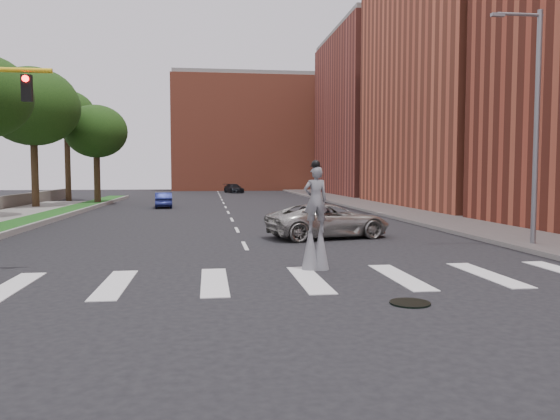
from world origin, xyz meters
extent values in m
plane|color=black|center=(0.00, 0.00, 0.00)|extent=(160.00, 160.00, 0.00)
cube|color=#154714|center=(-11.50, 20.00, 0.12)|extent=(2.00, 60.00, 0.25)
cube|color=gray|center=(-10.45, 20.00, 0.14)|extent=(0.20, 60.00, 0.28)
cube|color=slate|center=(12.50, 25.00, 0.09)|extent=(5.00, 90.00, 0.18)
cylinder|color=black|center=(3.00, -2.00, 0.02)|extent=(0.90, 0.90, 0.04)
cube|color=#B85539|center=(22.00, 30.00, 12.00)|extent=(16.00, 22.00, 24.00)
cube|color=brown|center=(22.00, 54.00, 10.00)|extent=(16.00, 22.00, 20.00)
cube|color=#B85539|center=(6.00, 78.00, 9.00)|extent=(26.00, 14.00, 18.00)
cylinder|color=slate|center=(11.00, 6.00, 4.50)|extent=(0.20, 0.20, 9.00)
cylinder|color=slate|center=(10.20, 6.00, 8.80)|extent=(1.80, 0.12, 0.12)
cube|color=slate|center=(9.30, 6.00, 8.75)|extent=(0.50, 0.18, 0.12)
cube|color=black|center=(-6.50, 3.00, 5.30)|extent=(0.28, 0.18, 0.75)
cylinder|color=#FF0C0C|center=(-6.50, 2.90, 5.55)|extent=(0.18, 0.06, 0.18)
cylinder|color=#2F2113|center=(1.90, 2.48, 0.56)|extent=(0.07, 0.07, 1.13)
cylinder|color=#2F2113|center=(1.58, 2.45, 0.56)|extent=(0.07, 0.07, 1.13)
cone|color=slate|center=(1.90, 2.48, 0.70)|extent=(0.52, 0.52, 1.41)
cone|color=slate|center=(1.58, 2.45, 0.70)|extent=(0.52, 0.52, 1.41)
imported|color=slate|center=(1.74, 2.46, 2.11)|extent=(0.75, 0.53, 1.96)
sphere|color=black|center=(1.74, 2.46, 3.15)|extent=(0.26, 0.26, 0.26)
cylinder|color=black|center=(1.74, 2.46, 3.10)|extent=(0.34, 0.34, 0.02)
cube|color=gold|center=(1.73, 2.60, 2.65)|extent=(0.22, 0.05, 0.10)
imported|color=#A9A69F|center=(3.87, 10.21, 0.77)|extent=(5.95, 3.76, 1.53)
imported|color=black|center=(5.42, 20.24, 0.62)|extent=(1.98, 3.81, 1.24)
imported|color=navy|center=(-5.07, 32.09, 0.63)|extent=(1.67, 3.93, 1.26)
imported|color=black|center=(2.12, 62.81, 0.63)|extent=(3.03, 4.70, 1.27)
cylinder|color=#2F2113|center=(-15.08, 32.12, 3.13)|extent=(0.56, 0.56, 6.27)
ellipsoid|color=black|center=(-15.08, 32.12, 8.08)|extent=(7.23, 7.23, 6.15)
cylinder|color=#2F2113|center=(-15.40, 43.77, 3.62)|extent=(0.56, 0.56, 7.23)
ellipsoid|color=black|center=(-15.40, 43.77, 8.65)|extent=(5.66, 5.66, 4.81)
cylinder|color=#2F2113|center=(-11.22, 36.85, 2.57)|extent=(0.56, 0.56, 5.15)
ellipsoid|color=black|center=(-11.22, 36.85, 6.52)|extent=(5.48, 5.48, 4.66)
camera|label=1|loc=(-1.43, -13.46, 2.93)|focal=35.00mm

